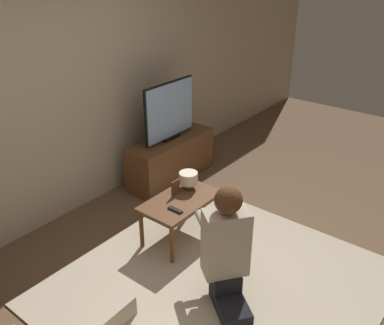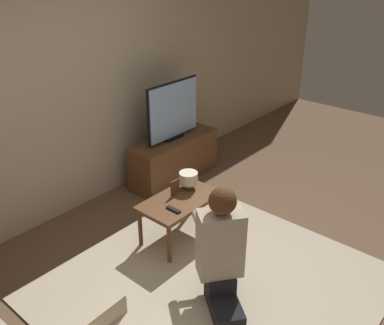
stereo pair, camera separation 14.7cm
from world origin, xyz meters
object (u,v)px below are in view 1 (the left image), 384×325
Objects in this scene: coffee_table at (181,204)px; person_kneeling at (226,245)px; table_lamp at (188,179)px; tv at (169,111)px.

person_kneeling is (-0.41, -0.79, 0.15)m from coffee_table.
table_lamp is (0.21, 0.07, 0.16)m from coffee_table.
coffee_table is at bearing -79.98° from person_kneeling.
coffee_table is 0.27m from table_lamp.
tv is at bearing -89.94° from person_kneeling.
tv is 4.37× the size of table_lamp.
tv is at bearing 50.98° from table_lamp.
tv reaches higher than coffee_table.
person_kneeling is 5.62× the size of table_lamp.
tv reaches higher than person_kneeling.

